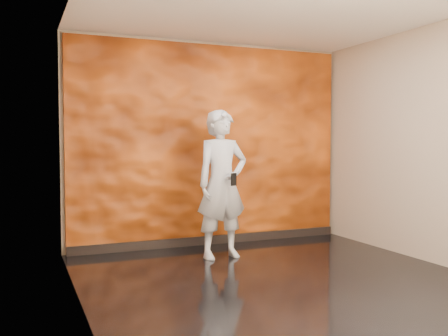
# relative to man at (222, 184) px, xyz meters

# --- Properties ---
(room) EXTENTS (4.02, 4.02, 2.81)m
(room) POSITION_rel_man_xyz_m (0.18, -1.14, 0.49)
(room) COLOR black
(room) RESTS_ON ground
(feature_wall) EXTENTS (3.90, 0.06, 2.75)m
(feature_wall) POSITION_rel_man_xyz_m (0.18, 0.82, 0.47)
(feature_wall) COLOR orange
(feature_wall) RESTS_ON ground
(baseboard) EXTENTS (3.90, 0.04, 0.12)m
(baseboard) POSITION_rel_man_xyz_m (0.18, 0.78, -0.85)
(baseboard) COLOR black
(baseboard) RESTS_ON ground
(man) EXTENTS (0.69, 0.48, 1.81)m
(man) POSITION_rel_man_xyz_m (0.00, 0.00, 0.00)
(man) COLOR #969AA6
(man) RESTS_ON ground
(phone) EXTENTS (0.08, 0.05, 0.15)m
(phone) POSITION_rel_man_xyz_m (0.04, -0.27, 0.07)
(phone) COLOR black
(phone) RESTS_ON man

